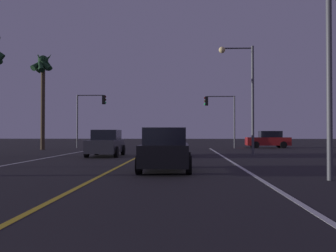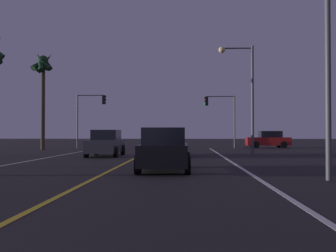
% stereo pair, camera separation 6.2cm
% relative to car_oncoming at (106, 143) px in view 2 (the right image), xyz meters
% --- Properties ---
extents(lane_edge_right, '(0.16, 43.03, 0.01)m').
position_rel_car_oncoming_xyz_m(lane_edge_right, '(7.50, -8.33, -0.82)').
color(lane_edge_right, silver).
rests_on(lane_edge_right, ground).
extents(lane_center_divider, '(0.16, 43.03, 0.01)m').
position_rel_car_oncoming_xyz_m(lane_center_divider, '(2.13, -8.33, -0.82)').
color(lane_center_divider, gold).
rests_on(lane_center_divider, ground).
extents(car_oncoming, '(2.02, 4.30, 1.70)m').
position_rel_car_oncoming_xyz_m(car_oncoming, '(0.00, 0.00, 0.00)').
color(car_oncoming, black).
rests_on(car_oncoming, ground).
extents(car_lead_same_lane, '(2.02, 4.30, 1.70)m').
position_rel_car_oncoming_xyz_m(car_lead_same_lane, '(4.30, -9.49, 0.00)').
color(car_lead_same_lane, black).
rests_on(car_lead_same_lane, ground).
extents(car_ahead_far, '(2.02, 4.30, 1.70)m').
position_rel_car_oncoming_xyz_m(car_ahead_far, '(4.17, 0.89, 0.00)').
color(car_ahead_far, black).
rests_on(car_ahead_far, ground).
extents(car_crossing_side, '(4.30, 2.02, 1.70)m').
position_rel_car_oncoming_xyz_m(car_crossing_side, '(13.48, 14.81, 0.00)').
color(car_crossing_side, black).
rests_on(car_crossing_side, ground).
extents(traffic_light_near_right, '(3.06, 0.36, 5.16)m').
position_rel_car_oncoming_xyz_m(traffic_light_near_right, '(8.50, 13.69, 3.02)').
color(traffic_light_near_right, '#4C4C51').
rests_on(traffic_light_near_right, ground).
extents(traffic_light_near_left, '(2.99, 0.36, 5.32)m').
position_rel_car_oncoming_xyz_m(traffic_light_near_left, '(-4.29, 13.69, 3.13)').
color(traffic_light_near_left, '#4C4C51').
rests_on(traffic_light_near_left, ground).
extents(street_lamp_right_near, '(2.24, 0.44, 7.78)m').
position_rel_car_oncoming_xyz_m(street_lamp_right_near, '(9.14, -12.31, 4.14)').
color(street_lamp_right_near, '#4C4C51').
rests_on(street_lamp_right_near, ground).
extents(street_lamp_right_far, '(2.37, 0.44, 7.39)m').
position_rel_car_oncoming_xyz_m(street_lamp_right_far, '(9.08, 1.62, 3.94)').
color(street_lamp_right_far, '#4C4C51').
rests_on(street_lamp_right_far, ground).
extents(palm_tree_left_far, '(1.92, 2.25, 8.86)m').
position_rel_car_oncoming_xyz_m(palm_tree_left_far, '(-7.61, 9.29, 6.20)').
color(palm_tree_left_far, '#473826').
rests_on(palm_tree_left_far, ground).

